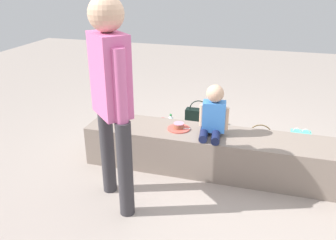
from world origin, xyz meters
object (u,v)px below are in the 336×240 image
(child_seated, at_px, (213,114))
(water_bottle_near_gift, at_px, (171,123))
(adult_standing, at_px, (111,88))
(handbag_black_leather, at_px, (199,117))
(gift_bag, at_px, (299,144))
(cake_plate, at_px, (179,127))
(party_cup_red, at_px, (163,122))
(handbag_brown_canvas, at_px, (259,144))

(child_seated, xyz_separation_m, water_bottle_near_gift, (-0.64, 0.82, -0.51))
(adult_standing, bearing_deg, handbag_black_leather, 79.14)
(adult_standing, height_order, gift_bag, adult_standing)
(adult_standing, height_order, cake_plate, adult_standing)
(party_cup_red, distance_m, handbag_black_leather, 0.46)
(adult_standing, distance_m, water_bottle_near_gift, 1.77)
(cake_plate, height_order, party_cup_red, cake_plate)
(handbag_black_leather, relative_size, handbag_brown_canvas, 0.97)
(party_cup_red, relative_size, handbag_black_leather, 0.29)
(handbag_black_leather, bearing_deg, cake_plate, -89.87)
(child_seated, distance_m, handbag_brown_canvas, 0.82)
(adult_standing, relative_size, handbag_black_leather, 5.00)
(cake_plate, relative_size, water_bottle_near_gift, 1.08)
(handbag_brown_canvas, bearing_deg, adult_standing, -133.28)
(party_cup_red, relative_size, handbag_brown_canvas, 0.28)
(handbag_black_leather, bearing_deg, party_cup_red, -160.08)
(adult_standing, distance_m, gift_bag, 2.15)
(child_seated, distance_m, party_cup_red, 1.32)
(adult_standing, bearing_deg, handbag_brown_canvas, 46.72)
(gift_bag, relative_size, handbag_black_leather, 0.95)
(adult_standing, distance_m, handbag_brown_canvas, 1.85)
(cake_plate, height_order, water_bottle_near_gift, cake_plate)
(gift_bag, relative_size, handbag_brown_canvas, 0.92)
(water_bottle_near_gift, bearing_deg, cake_plate, -68.96)
(child_seated, xyz_separation_m, gift_bag, (0.84, 0.57, -0.47))
(cake_plate, height_order, handbag_brown_canvas, cake_plate)
(gift_bag, xyz_separation_m, handbag_brown_canvas, (-0.40, -0.08, -0.02))
(water_bottle_near_gift, bearing_deg, party_cup_red, 145.65)
(gift_bag, bearing_deg, cake_plate, -155.68)
(adult_standing, distance_m, cake_plate, 1.00)
(water_bottle_near_gift, bearing_deg, handbag_black_leather, 39.61)
(adult_standing, relative_size, gift_bag, 5.25)
(child_seated, distance_m, adult_standing, 1.05)
(water_bottle_near_gift, bearing_deg, gift_bag, -9.77)
(party_cup_red, bearing_deg, child_seated, -49.79)
(child_seated, bearing_deg, handbag_black_leather, 107.52)
(gift_bag, xyz_separation_m, water_bottle_near_gift, (-1.48, 0.25, -0.05))
(gift_bag, bearing_deg, party_cup_red, 167.90)
(adult_standing, relative_size, water_bottle_near_gift, 8.02)
(party_cup_red, bearing_deg, handbag_black_leather, 19.92)
(handbag_black_leather, bearing_deg, adult_standing, -100.86)
(water_bottle_near_gift, xyz_separation_m, handbag_brown_canvas, (1.07, -0.33, 0.02))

